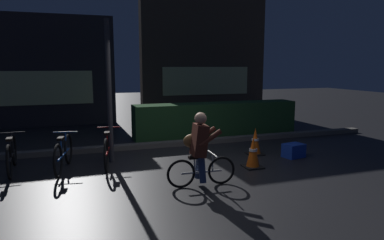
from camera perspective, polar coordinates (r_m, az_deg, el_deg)
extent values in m
plane|color=black|center=(6.59, 0.03, -8.62)|extent=(40.00, 40.00, 0.00)
cube|color=#56544F|center=(8.61, -4.70, -4.02)|extent=(12.00, 0.24, 0.12)
cube|color=#214723|center=(9.94, 4.10, 0.15)|extent=(4.80, 0.70, 0.94)
cube|color=#262328|center=(12.51, -24.51, 7.42)|extent=(5.06, 0.50, 3.66)
cube|color=#BFCC8C|center=(12.26, -24.47, 4.84)|extent=(3.54, 0.04, 1.10)
cube|color=#42382D|center=(14.07, 2.04, 10.99)|extent=(5.15, 0.50, 4.98)
cube|color=#BFCC8C|center=(13.82, 2.42, 6.50)|extent=(3.60, 0.04, 1.10)
cylinder|color=#2D2D33|center=(7.20, -13.56, 4.46)|extent=(0.10, 0.10, 2.91)
torus|color=black|center=(7.81, -27.42, -4.46)|extent=(0.08, 0.63, 0.63)
torus|color=black|center=(6.91, -28.06, -6.16)|extent=(0.08, 0.63, 0.63)
cylinder|color=black|center=(7.36, -27.72, -5.26)|extent=(0.10, 0.93, 0.04)
cylinder|color=black|center=(7.16, -27.93, -4.20)|extent=(0.03, 0.03, 0.35)
cube|color=black|center=(7.13, -28.04, -2.83)|extent=(0.11, 0.21, 0.05)
cylinder|color=black|center=(7.57, -27.66, -3.35)|extent=(0.03, 0.03, 0.39)
cylinder|color=black|center=(7.53, -27.77, -1.88)|extent=(0.46, 0.05, 0.02)
torus|color=black|center=(7.51, -19.80, -4.50)|extent=(0.15, 0.62, 0.62)
torus|color=black|center=(6.64, -21.33, -6.33)|extent=(0.15, 0.62, 0.62)
cylinder|color=#19479E|center=(7.08, -20.51, -5.36)|extent=(0.20, 0.91, 0.04)
cylinder|color=#19479E|center=(6.88, -20.87, -4.29)|extent=(0.03, 0.03, 0.35)
cube|color=black|center=(6.85, -20.95, -2.89)|extent=(0.13, 0.21, 0.05)
cylinder|color=#19479E|center=(7.27, -20.19, -3.39)|extent=(0.03, 0.03, 0.39)
cylinder|color=#19479E|center=(7.24, -20.27, -1.89)|extent=(0.46, 0.11, 0.02)
torus|color=black|center=(7.65, -13.44, -3.87)|extent=(0.15, 0.64, 0.65)
torus|color=black|center=(6.72, -14.03, -5.68)|extent=(0.15, 0.64, 0.65)
cylinder|color=#B21919|center=(7.19, -13.71, -4.72)|extent=(0.20, 0.96, 0.04)
cylinder|color=#B21919|center=(6.98, -13.88, -3.60)|extent=(0.03, 0.03, 0.36)
cube|color=black|center=(6.95, -13.93, -2.14)|extent=(0.13, 0.21, 0.05)
cylinder|color=#B21919|center=(7.40, -13.61, -2.71)|extent=(0.03, 0.03, 0.41)
cylinder|color=#B21919|center=(7.36, -13.67, -1.16)|extent=(0.46, 0.10, 0.02)
cube|color=black|center=(6.98, 10.02, -7.62)|extent=(0.36, 0.36, 0.03)
cone|color=#EA560F|center=(6.90, 10.09, -5.13)|extent=(0.26, 0.26, 0.60)
cylinder|color=white|center=(6.89, 10.10, -4.89)|extent=(0.16, 0.16, 0.05)
cube|color=black|center=(7.98, 10.37, -5.52)|extent=(0.36, 0.36, 0.03)
cone|color=#EA560F|center=(7.91, 10.43, -3.40)|extent=(0.26, 0.26, 0.58)
cylinder|color=white|center=(7.90, 10.44, -3.19)|extent=(0.16, 0.16, 0.05)
cube|color=#193DB7|center=(7.91, 16.50, -4.88)|extent=(0.50, 0.40, 0.30)
torus|color=black|center=(5.90, 4.89, -8.31)|extent=(0.49, 0.07, 0.48)
torus|color=black|center=(5.70, -1.83, -8.91)|extent=(0.49, 0.07, 0.48)
cylinder|color=silver|center=(5.79, 1.59, -8.62)|extent=(0.70, 0.07, 0.04)
cylinder|color=silver|center=(5.72, 0.41, -7.46)|extent=(0.03, 0.03, 0.26)
cube|color=black|center=(5.68, 0.41, -6.18)|extent=(0.20, 0.11, 0.05)
cylinder|color=silver|center=(5.81, 3.44, -7.05)|extent=(0.03, 0.03, 0.30)
cylinder|color=silver|center=(5.77, 3.45, -5.63)|extent=(0.05, 0.46, 0.02)
cylinder|color=navy|center=(5.86, 1.11, -7.80)|extent=(0.12, 0.21, 0.42)
cylinder|color=navy|center=(5.67, 1.71, -8.36)|extent=(0.12, 0.21, 0.42)
cube|color=#512319|center=(5.64, 1.23, -3.37)|extent=(0.28, 0.33, 0.54)
sphere|color=tan|center=(5.58, 1.44, 0.25)|extent=(0.20, 0.20, 0.20)
cylinder|color=#512319|center=(5.80, 2.15, -2.52)|extent=(0.40, 0.10, 0.29)
cylinder|color=#512319|center=(5.54, 3.04, -3.08)|extent=(0.40, 0.10, 0.29)
ellipsoid|color=brown|center=(5.82, 0.08, -3.49)|extent=(0.33, 0.18, 0.24)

